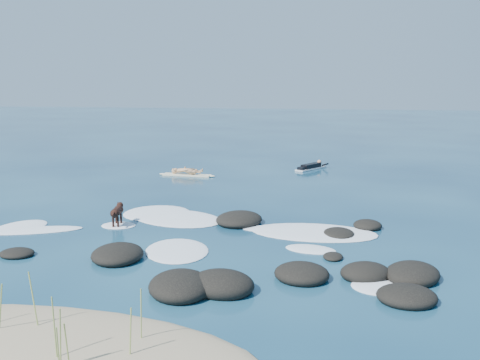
# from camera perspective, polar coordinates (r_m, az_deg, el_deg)

# --- Properties ---
(ground) EXTENTS (160.00, 160.00, 0.00)m
(ground) POSITION_cam_1_polar(r_m,az_deg,el_deg) (16.74, -8.11, -5.25)
(ground) COLOR #0A2642
(ground) RESTS_ON ground
(dune_grass) EXTENTS (4.33, 1.67, 1.15)m
(dune_grass) POSITION_cam_1_polar(r_m,az_deg,el_deg) (9.59, -21.95, -13.99)
(dune_grass) COLOR #899C4B
(dune_grass) RESTS_ON ground
(reef_rocks) EXTENTS (15.28, 7.90, 0.59)m
(reef_rocks) POSITION_cam_1_polar(r_m,az_deg,el_deg) (13.51, -5.25, -8.50)
(reef_rocks) COLOR black
(reef_rocks) RESTS_ON ground
(breaking_foam) EXTENTS (12.26, 7.51, 0.12)m
(breaking_foam) POSITION_cam_1_polar(r_m,az_deg,el_deg) (16.70, -4.66, -5.19)
(breaking_foam) COLOR white
(breaking_foam) RESTS_ON ground
(standing_surfer_rig) EXTENTS (2.88, 0.65, 1.64)m
(standing_surfer_rig) POSITION_cam_1_polar(r_m,az_deg,el_deg) (26.10, -5.71, 1.83)
(standing_surfer_rig) COLOR #F7EFC6
(standing_surfer_rig) RESTS_ON ground
(paddling_surfer_rig) EXTENTS (1.69, 2.24, 0.42)m
(paddling_surfer_rig) POSITION_cam_1_polar(r_m,az_deg,el_deg) (28.28, 7.62, 1.42)
(paddling_surfer_rig) COLOR white
(paddling_surfer_rig) RESTS_ON ground
(dog) EXTENTS (0.41, 1.14, 0.73)m
(dog) POSITION_cam_1_polar(r_m,az_deg,el_deg) (17.27, -12.96, -3.28)
(dog) COLOR black
(dog) RESTS_ON ground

